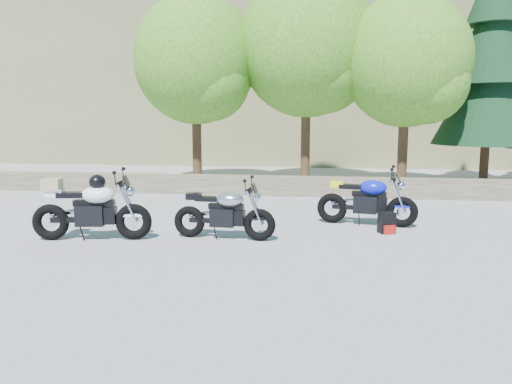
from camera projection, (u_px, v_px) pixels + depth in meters
The scene contains 11 objects.
ground at pixel (235, 247), 8.08m from camera, with size 90.00×90.00×0.00m, color gray.
stone_wall at pixel (272, 186), 13.43m from camera, with size 22.00×0.55×0.50m, color #46412E.
hillside at pixel (352, 37), 33.97m from camera, with size 80.00×30.00×15.00m, color olive.
tree_decid_left at pixel (198, 64), 14.85m from camera, with size 3.67×3.67×5.62m.
tree_decid_mid at pixel (310, 50), 14.73m from camera, with size 4.08×4.08×6.24m.
tree_decid_right at pixel (411, 65), 13.84m from camera, with size 3.54×3.54×5.41m.
conifer_near at pixel (491, 62), 14.71m from camera, with size 3.17×3.17×7.06m.
silver_bike at pixel (225, 214), 8.52m from camera, with size 1.80×0.57×0.90m.
white_bike at pixel (91, 208), 8.45m from camera, with size 2.02×0.66×1.12m.
blue_bike at pixel (367, 201), 9.62m from camera, with size 1.92×0.63×0.97m.
backpack at pixel (387, 223), 8.99m from camera, with size 0.33×0.31×0.38m.
Camera 1 is at (1.42, -7.73, 2.08)m, focal length 35.00 mm.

